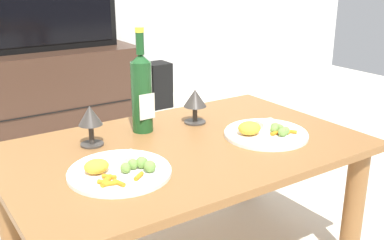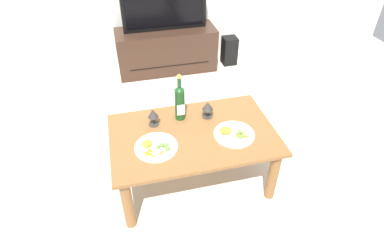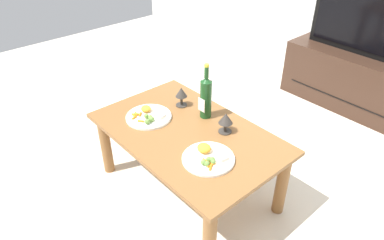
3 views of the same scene
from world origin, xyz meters
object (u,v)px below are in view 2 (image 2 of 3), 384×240
object	(u,v)px
dining_table	(193,142)
dinner_plate_right	(234,133)
tv_screen	(164,5)
floor_speaker	(229,51)
tv_stand	(166,50)
wine_bottle	(180,102)
dinner_plate_left	(156,146)
goblet_right	(208,107)
goblet_left	(153,114)

from	to	relation	value
dining_table	dinner_plate_right	bearing A→B (deg)	-17.43
tv_screen	floor_speaker	size ratio (longest dim) A/B	2.76
tv_stand	wine_bottle	bearing A→B (deg)	-96.27
floor_speaker	dinner_plate_right	size ratio (longest dim) A/B	1.19
tv_stand	tv_screen	xyz separation A→B (m)	(0.00, -0.00, 0.52)
wine_bottle	dinner_plate_left	world-z (taller)	wine_bottle
wine_bottle	goblet_right	size ratio (longest dim) A/B	2.82
goblet_right	dinner_plate_right	world-z (taller)	goblet_right
goblet_right	tv_screen	bearing A→B (deg)	90.82
dinner_plate_right	dinner_plate_left	bearing A→B (deg)	-179.81
dining_table	floor_speaker	distance (m)	1.97
dining_table	dinner_plate_right	world-z (taller)	dinner_plate_right
dinner_plate_right	floor_speaker	bearing A→B (deg)	71.12
dining_table	floor_speaker	world-z (taller)	dining_table
wine_bottle	floor_speaker	bearing A→B (deg)	58.84
tv_screen	wine_bottle	world-z (taller)	tv_screen
dinner_plate_left	tv_screen	bearing A→B (deg)	78.06
goblet_left	goblet_right	bearing A→B (deg)	-0.00
dining_table	floor_speaker	bearing A→B (deg)	62.97
dinner_plate_left	goblet_right	bearing A→B (deg)	30.65
tv_stand	dinner_plate_right	world-z (taller)	dinner_plate_right
goblet_left	goblet_right	size ratio (longest dim) A/B	1.04
tv_screen	wine_bottle	xyz separation A→B (m)	(-0.18, -1.59, -0.16)
dinner_plate_right	goblet_right	bearing A→B (deg)	115.37
tv_screen	floor_speaker	world-z (taller)	tv_screen
dining_table	wine_bottle	bearing A→B (deg)	104.47
dinner_plate_right	tv_screen	bearing A→B (deg)	94.28
floor_speaker	goblet_right	bearing A→B (deg)	-114.91
floor_speaker	goblet_left	size ratio (longest dim) A/B	2.55
goblet_right	dining_table	bearing A→B (deg)	-132.51
wine_bottle	goblet_right	distance (m)	0.21
wine_bottle	dinner_plate_right	distance (m)	0.44
tv_stand	goblet_right	distance (m)	1.65
dining_table	tv_stand	world-z (taller)	tv_stand
tv_stand	wine_bottle	world-z (taller)	wine_bottle
tv_stand	floor_speaker	size ratio (longest dim) A/B	3.37
tv_screen	goblet_right	bearing A→B (deg)	-89.18
dining_table	tv_stand	bearing A→B (deg)	85.97
goblet_left	tv_screen	bearing A→B (deg)	77.02
tv_screen	dinner_plate_right	xyz separation A→B (m)	(0.14, -1.86, -0.29)
tv_stand	floor_speaker	world-z (taller)	tv_stand
tv_stand	dinner_plate_right	xyz separation A→B (m)	(0.14, -1.87, 0.23)
dining_table	dinner_plate_left	distance (m)	0.30
tv_stand	floor_speaker	bearing A→B (deg)	-2.72
dining_table	wine_bottle	size ratio (longest dim) A/B	3.20
floor_speaker	dinner_plate_left	bearing A→B (deg)	-122.15
dining_table	wine_bottle	xyz separation A→B (m)	(-0.05, 0.19, 0.23)
dinner_plate_left	wine_bottle	bearing A→B (deg)	51.52
dining_table	tv_screen	xyz separation A→B (m)	(0.13, 1.78, 0.39)
tv_stand	wine_bottle	xyz separation A→B (m)	(-0.18, -1.59, 0.36)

